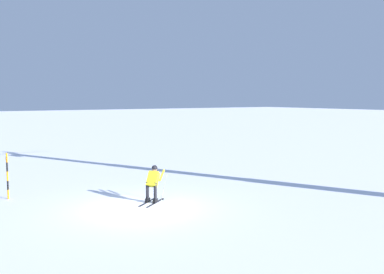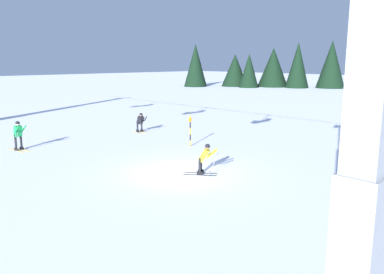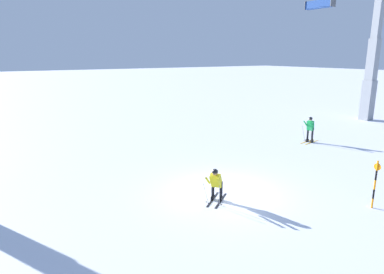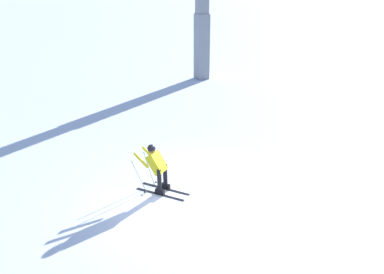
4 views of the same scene
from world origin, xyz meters
name	(u,v)px [view 2 (image 2 of 4)]	position (x,y,z in m)	size (l,w,h in m)	color
ground_plane	(180,173)	(0.00, 0.00, 0.00)	(260.00, 260.00, 0.00)	white
skier_carving_main	(204,157)	(-0.97, -0.65, 0.87)	(1.65, 1.45, 1.64)	black
lift_tower_near	(371,95)	(-11.28, 6.44, 4.88)	(0.68, 2.88, 11.56)	gray
trail_marker_pole	(190,130)	(3.96, -4.44, 1.06)	(0.07, 0.28, 1.96)	orange
skier_distant_uphill	(140,121)	(10.16, -5.16, 0.86)	(1.68, 0.83, 1.62)	yellow
skier_distant_downhill	(18,133)	(10.37, 3.78, 1.06)	(1.79, 0.79, 1.83)	yellow
tree_line_ridge	(269,67)	(33.30, -54.29, 4.06)	(26.68, 20.99, 9.20)	black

